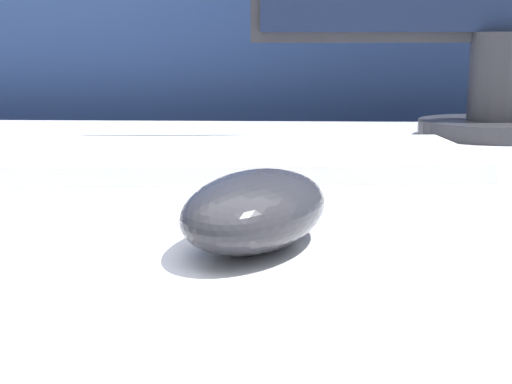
{
  "coord_description": "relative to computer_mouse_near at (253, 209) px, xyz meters",
  "views": [
    {
      "loc": [
        0.02,
        -0.58,
        0.83
      ],
      "look_at": [
        -0.0,
        -0.17,
        0.74
      ],
      "focal_mm": 50.0,
      "sensor_mm": 36.0,
      "label": 1
    }
  ],
  "objects": [
    {
      "name": "keyboard",
      "position": [
        -0.04,
        0.23,
        -0.01
      ],
      "size": [
        0.44,
        0.18,
        0.02
      ],
      "rotation": [
        0.0,
        0.0,
        0.08
      ],
      "color": "silver",
      "rests_on": "desk"
    },
    {
      "name": "computer_mouse_near",
      "position": [
        0.0,
        0.0,
        0.0
      ],
      "size": [
        0.1,
        0.14,
        0.04
      ],
      "rotation": [
        0.0,
        0.0,
        -0.33
      ],
      "color": "#232328",
      "rests_on": "desk"
    },
    {
      "name": "partition_panel",
      "position": [
        0.0,
        0.81,
        -0.01
      ],
      "size": [
        5.0,
        0.03,
        1.46
      ],
      "color": "navy",
      "rests_on": "ground_plane"
    }
  ]
}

